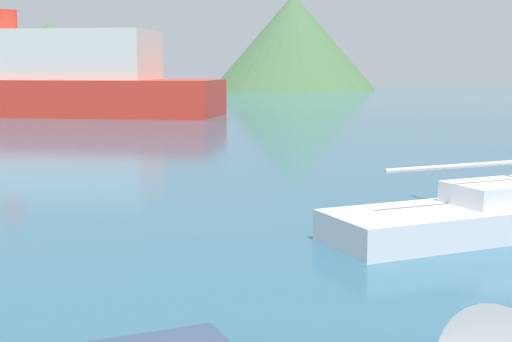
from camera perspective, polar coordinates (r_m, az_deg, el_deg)
The scene contains 4 objects.
sailboat_inner at distance 16.94m, azimuth 19.29°, elevation -3.09°, with size 8.84×4.75×9.99m.
ferry_distant at distance 59.51m, azimuth -19.27°, elevation 7.02°, with size 34.28×15.77×8.08m.
hill_west at distance 113.78m, azimuth -16.07°, elevation 8.74°, with size 29.72×29.72×10.46m.
hill_central at distance 117.75m, azimuth 3.00°, elevation 10.23°, with size 27.03×27.03×15.41m.
Camera 1 is at (-2.36, -2.84, 3.66)m, focal length 50.00 mm.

